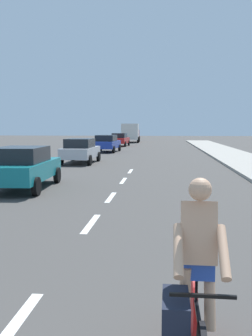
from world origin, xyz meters
The scene contains 12 objects.
ground_plane centered at (0.00, 20.00, 0.00)m, with size 160.00×160.00×0.00m, color #423F3D.
lane_stripe_1 centered at (0.00, 3.61, 0.00)m, with size 0.16×1.80×0.01m, color white.
lane_stripe_2 centered at (0.00, 8.34, 0.00)m, with size 0.16×1.80×0.01m, color white.
lane_stripe_3 centered at (0.00, 11.73, 0.00)m, with size 0.16×1.80×0.01m, color white.
lane_stripe_4 centered at (0.00, 15.59, 0.00)m, with size 0.16×1.80×0.01m, color white.
lane_stripe_5 centered at (0.00, 19.09, 0.00)m, with size 0.16×1.80×0.01m, color white.
cyclist centered at (2.00, 3.18, 0.83)m, with size 0.62×1.71×1.82m.
parked_car_teal centered at (-3.50, 13.13, 0.84)m, with size 2.18×4.46×1.57m.
parked_car_silver centered at (-3.55, 23.18, 0.84)m, with size 1.99×4.22×1.57m.
parked_car_blue centered at (-3.52, 34.07, 0.84)m, with size 2.24×4.52×1.57m.
parked_car_red centered at (-3.56, 44.85, 0.84)m, with size 2.13×4.27×1.57m.
delivery_truck centered at (-3.26, 56.35, 1.50)m, with size 2.81×6.30×2.80m.
Camera 1 is at (1.70, -0.31, 2.29)m, focal length 40.24 mm.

